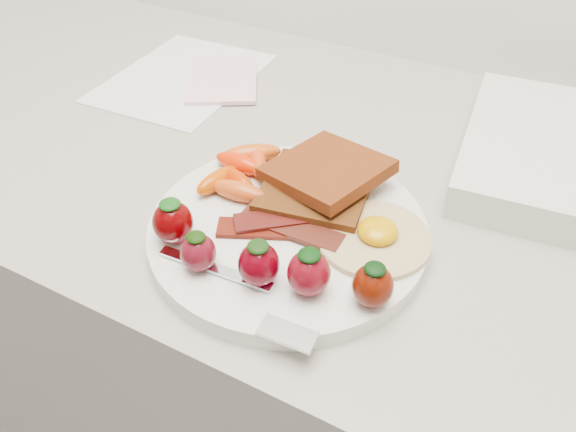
% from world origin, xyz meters
% --- Properties ---
extents(counter, '(2.00, 0.60, 0.90)m').
position_xyz_m(counter, '(0.00, 1.70, 0.45)').
color(counter, gray).
rests_on(counter, ground).
extents(plate, '(0.27, 0.27, 0.02)m').
position_xyz_m(plate, '(0.00, 1.56, 0.91)').
color(plate, silver).
rests_on(plate, counter).
extents(toast_lower, '(0.12, 0.12, 0.01)m').
position_xyz_m(toast_lower, '(0.01, 1.61, 0.93)').
color(toast_lower, '#4D1F07').
rests_on(toast_lower, plate).
extents(toast_upper, '(0.13, 0.13, 0.02)m').
position_xyz_m(toast_upper, '(0.01, 1.63, 0.94)').
color(toast_upper, '#4A240F').
rests_on(toast_upper, toast_lower).
extents(fried_egg, '(0.11, 0.11, 0.02)m').
position_xyz_m(fried_egg, '(0.09, 1.58, 0.92)').
color(fried_egg, beige).
rests_on(fried_egg, plate).
extents(bacon_strips, '(0.12, 0.09, 0.01)m').
position_xyz_m(bacon_strips, '(0.00, 1.55, 0.92)').
color(bacon_strips, '#4A0B05').
rests_on(bacon_strips, plate).
extents(baby_carrots, '(0.09, 0.12, 0.02)m').
position_xyz_m(baby_carrots, '(-0.07, 1.60, 0.93)').
color(baby_carrots, red).
rests_on(baby_carrots, plate).
extents(strawberries, '(0.22, 0.07, 0.05)m').
position_xyz_m(strawberries, '(0.01, 1.49, 0.94)').
color(strawberries, '#4B0001').
rests_on(strawberries, plate).
extents(fork, '(0.17, 0.05, 0.00)m').
position_xyz_m(fork, '(0.02, 1.46, 0.92)').
color(fork, silver).
rests_on(fork, plate).
extents(paper_sheet, '(0.20, 0.25, 0.00)m').
position_xyz_m(paper_sheet, '(-0.29, 1.79, 0.90)').
color(paper_sheet, white).
rests_on(paper_sheet, counter).
extents(notepad, '(0.15, 0.17, 0.01)m').
position_xyz_m(notepad, '(-0.23, 1.80, 0.91)').
color(notepad, '#FCC5CE').
rests_on(notepad, paper_sheet).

